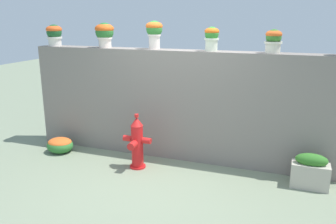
{
  "coord_description": "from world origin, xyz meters",
  "views": [
    {
      "loc": [
        1.71,
        -4.32,
        2.33
      ],
      "look_at": [
        -0.15,
        0.84,
        0.83
      ],
      "focal_mm": 37.36,
      "sensor_mm": 36.0,
      "label": 1
    }
  ],
  "objects_px": {
    "potted_plant_4": "(273,40)",
    "fire_hydrant": "(137,143)",
    "potted_plant_3": "(212,37)",
    "planter_box": "(310,171)",
    "potted_plant_0": "(54,33)",
    "flower_bush_left": "(60,144)",
    "potted_plant_2": "(154,31)",
    "potted_plant_1": "(105,33)"
  },
  "relations": [
    {
      "from": "potted_plant_4",
      "to": "fire_hydrant",
      "type": "bearing_deg",
      "value": -160.68
    },
    {
      "from": "potted_plant_3",
      "to": "potted_plant_4",
      "type": "distance_m",
      "value": 0.91
    },
    {
      "from": "planter_box",
      "to": "potted_plant_3",
      "type": "bearing_deg",
      "value": 163.77
    },
    {
      "from": "fire_hydrant",
      "to": "planter_box",
      "type": "relative_size",
      "value": 1.73
    },
    {
      "from": "potted_plant_0",
      "to": "flower_bush_left",
      "type": "distance_m",
      "value": 1.99
    },
    {
      "from": "potted_plant_2",
      "to": "potted_plant_0",
      "type": "bearing_deg",
      "value": -178.54
    },
    {
      "from": "potted_plant_2",
      "to": "fire_hydrant",
      "type": "distance_m",
      "value": 1.84
    },
    {
      "from": "potted_plant_0",
      "to": "potted_plant_4",
      "type": "distance_m",
      "value": 3.79
    },
    {
      "from": "fire_hydrant",
      "to": "potted_plant_1",
      "type": "bearing_deg",
      "value": 142.31
    },
    {
      "from": "potted_plant_3",
      "to": "planter_box",
      "type": "bearing_deg",
      "value": -16.23
    },
    {
      "from": "potted_plant_2",
      "to": "potted_plant_4",
      "type": "xyz_separation_m",
      "value": [
        1.87,
        -0.04,
        -0.1
      ]
    },
    {
      "from": "potted_plant_0",
      "to": "potted_plant_2",
      "type": "bearing_deg",
      "value": 1.46
    },
    {
      "from": "potted_plant_2",
      "to": "planter_box",
      "type": "bearing_deg",
      "value": -11.11
    },
    {
      "from": "potted_plant_3",
      "to": "fire_hydrant",
      "type": "distance_m",
      "value": 2.01
    },
    {
      "from": "potted_plant_1",
      "to": "fire_hydrant",
      "type": "relative_size",
      "value": 0.47
    },
    {
      "from": "flower_bush_left",
      "to": "planter_box",
      "type": "distance_m",
      "value": 4.12
    },
    {
      "from": "potted_plant_1",
      "to": "fire_hydrant",
      "type": "bearing_deg",
      "value": -37.69
    },
    {
      "from": "fire_hydrant",
      "to": "potted_plant_0",
      "type": "bearing_deg",
      "value": 160.83
    },
    {
      "from": "potted_plant_1",
      "to": "planter_box",
      "type": "bearing_deg",
      "value": -7.75
    },
    {
      "from": "fire_hydrant",
      "to": "planter_box",
      "type": "height_order",
      "value": "fire_hydrant"
    },
    {
      "from": "potted_plant_0",
      "to": "potted_plant_1",
      "type": "relative_size",
      "value": 0.91
    },
    {
      "from": "potted_plant_1",
      "to": "planter_box",
      "type": "height_order",
      "value": "potted_plant_1"
    },
    {
      "from": "potted_plant_1",
      "to": "potted_plant_4",
      "type": "xyz_separation_m",
      "value": [
        2.77,
        -0.01,
        -0.06
      ]
    },
    {
      "from": "flower_bush_left",
      "to": "potted_plant_3",
      "type": "bearing_deg",
      "value": 11.68
    },
    {
      "from": "potted_plant_3",
      "to": "fire_hydrant",
      "type": "xyz_separation_m",
      "value": [
        -0.99,
        -0.67,
        -1.62
      ]
    },
    {
      "from": "potted_plant_2",
      "to": "flower_bush_left",
      "type": "bearing_deg",
      "value": -160.37
    },
    {
      "from": "potted_plant_4",
      "to": "potted_plant_2",
      "type": "bearing_deg",
      "value": 178.73
    },
    {
      "from": "fire_hydrant",
      "to": "flower_bush_left",
      "type": "bearing_deg",
      "value": 174.98
    },
    {
      "from": "planter_box",
      "to": "flower_bush_left",
      "type": "bearing_deg",
      "value": -179.0
    },
    {
      "from": "potted_plant_0",
      "to": "flower_bush_left",
      "type": "relative_size",
      "value": 0.81
    },
    {
      "from": "potted_plant_0",
      "to": "planter_box",
      "type": "distance_m",
      "value": 4.81
    },
    {
      "from": "planter_box",
      "to": "potted_plant_0",
      "type": "bearing_deg",
      "value": 174.25
    },
    {
      "from": "potted_plant_3",
      "to": "fire_hydrant",
      "type": "bearing_deg",
      "value": -145.98
    },
    {
      "from": "potted_plant_3",
      "to": "flower_bush_left",
      "type": "distance_m",
      "value": 3.22
    },
    {
      "from": "potted_plant_2",
      "to": "potted_plant_4",
      "type": "relative_size",
      "value": 1.32
    },
    {
      "from": "potted_plant_3",
      "to": "planter_box",
      "type": "relative_size",
      "value": 0.72
    },
    {
      "from": "potted_plant_0",
      "to": "planter_box",
      "type": "relative_size",
      "value": 0.75
    },
    {
      "from": "fire_hydrant",
      "to": "potted_plant_4",
      "type": "bearing_deg",
      "value": 19.32
    },
    {
      "from": "potted_plant_1",
      "to": "potted_plant_3",
      "type": "height_order",
      "value": "potted_plant_1"
    },
    {
      "from": "potted_plant_2",
      "to": "flower_bush_left",
      "type": "height_order",
      "value": "potted_plant_2"
    },
    {
      "from": "planter_box",
      "to": "fire_hydrant",
      "type": "bearing_deg",
      "value": -175.31
    },
    {
      "from": "potted_plant_0",
      "to": "potted_plant_3",
      "type": "distance_m",
      "value": 2.88
    }
  ]
}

